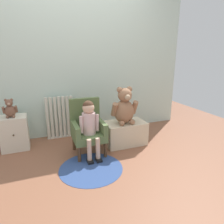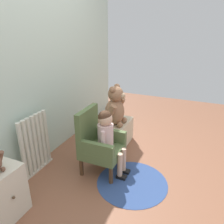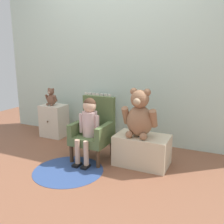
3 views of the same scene
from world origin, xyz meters
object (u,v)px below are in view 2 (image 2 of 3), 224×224
(radiator, at_px, (35,144))
(low_bench, at_px, (114,134))
(child_figure, at_px, (108,133))
(large_teddy_bear, at_px, (115,107))
(child_armchair, at_px, (98,143))
(small_dresser, at_px, (0,194))
(floor_rug, at_px, (132,182))

(radiator, distance_m, low_bench, 1.05)
(child_figure, xyz_separation_m, large_teddy_bear, (0.55, 0.14, 0.09))
(child_armchair, xyz_separation_m, large_teddy_bear, (0.55, 0.02, 0.22))
(small_dresser, relative_size, large_teddy_bear, 0.90)
(floor_rug, bearing_deg, small_dresser, 134.06)
(child_figure, bearing_deg, small_dresser, 148.82)
(small_dresser, distance_m, child_figure, 1.11)
(large_teddy_bear, bearing_deg, child_armchair, -177.49)
(child_armchair, height_order, low_bench, child_armchair)
(small_dresser, distance_m, large_teddy_bear, 1.57)
(small_dresser, height_order, low_bench, small_dresser)
(child_figure, bearing_deg, low_bench, 16.47)
(radiator, bearing_deg, floor_rug, -79.03)
(child_figure, height_order, large_teddy_bear, large_teddy_bear)
(child_armchair, height_order, floor_rug, child_armchair)
(child_figure, bearing_deg, radiator, 110.90)
(small_dresser, xyz_separation_m, child_armchair, (0.93, -0.45, 0.11))
(radiator, relative_size, floor_rug, 0.89)
(radiator, xyz_separation_m, large_teddy_bear, (0.83, -0.61, 0.24))
(low_bench, bearing_deg, child_figure, -163.53)
(radiator, distance_m, large_teddy_bear, 1.05)
(child_armchair, distance_m, floor_rug, 0.56)
(child_figure, height_order, floor_rug, child_figure)
(small_dresser, bearing_deg, child_figure, -31.18)
(low_bench, bearing_deg, small_dresser, 165.38)
(child_armchair, bearing_deg, large_teddy_bear, 2.51)
(child_armchair, bearing_deg, low_bench, 5.39)
(child_figure, bearing_deg, large_teddy_bear, 14.35)
(floor_rug, bearing_deg, child_figure, 75.98)
(child_armchair, bearing_deg, small_dresser, 154.33)
(radiator, height_order, child_figure, child_figure)
(radiator, relative_size, child_figure, 0.90)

